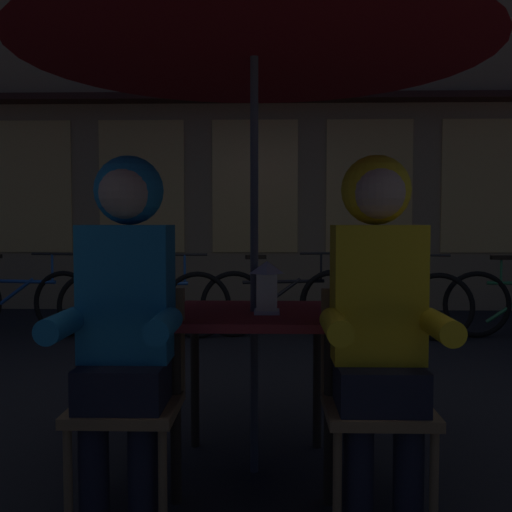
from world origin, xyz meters
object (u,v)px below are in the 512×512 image
object	(u,v)px
cafe_table	(254,333)
bicycle_nearest	(17,301)
person_right_hooded	(378,300)
bicycle_third	(283,301)
bicycle_fourth	(384,304)
patio_umbrella	(254,13)
bicycle_second	(144,304)
chair_right	(375,389)
chair_left	(130,388)
person_left_hooded	(126,299)
lantern	(267,286)

from	to	relation	value
cafe_table	bicycle_nearest	distance (m)	4.13
person_right_hooded	bicycle_third	xyz separation A→B (m)	(-0.28, 3.75, -0.50)
bicycle_third	bicycle_fourth	xyz separation A→B (m)	(0.98, -0.15, 0.00)
patio_umbrella	bicycle_second	distance (m)	3.72
chair_right	person_right_hooded	xyz separation A→B (m)	(0.00, -0.06, 0.36)
chair_left	bicycle_third	bearing A→B (deg)	79.54
patio_umbrella	person_left_hooded	bearing A→B (deg)	-138.43
cafe_table	lantern	distance (m)	0.24
chair_right	person_left_hooded	world-z (taller)	person_left_hooded
bicycle_second	patio_umbrella	bearing A→B (deg)	-69.57
bicycle_nearest	bicycle_third	world-z (taller)	same
lantern	bicycle_fourth	bearing A→B (deg)	70.86
lantern	bicycle_second	world-z (taller)	lantern
lantern	person_left_hooded	world-z (taller)	person_left_hooded
chair_right	bicycle_second	bearing A→B (deg)	115.24
lantern	chair_left	size ratio (longest dim) A/B	0.27
cafe_table	person_left_hooded	world-z (taller)	person_left_hooded
person_left_hooded	bicycle_second	bearing A→B (deg)	100.82
person_right_hooded	chair_right	bearing A→B (deg)	90.00
lantern	bicycle_third	xyz separation A→B (m)	(0.15, 3.40, -0.51)
bicycle_nearest	bicycle_second	world-z (taller)	same
person_right_hooded	bicycle_third	world-z (taller)	person_right_hooded
cafe_table	bicycle_fourth	xyz separation A→B (m)	(1.18, 3.17, -0.29)
cafe_table	chair_left	size ratio (longest dim) A/B	0.85
chair_right	patio_umbrella	bearing A→B (deg)	142.45
patio_umbrella	bicycle_fourth	distance (m)	3.79
cafe_table	bicycle_third	distance (m)	3.34
cafe_table	lantern	world-z (taller)	lantern
person_right_hooded	bicycle_second	distance (m)	3.91
cafe_table	chair_left	world-z (taller)	chair_left
patio_umbrella	chair_right	bearing A→B (deg)	-37.55
bicycle_third	bicycle_second	bearing A→B (deg)	-170.25
lantern	chair_right	size ratio (longest dim) A/B	0.27
chair_left	chair_right	world-z (taller)	same
person_left_hooded	person_right_hooded	size ratio (longest dim) A/B	1.00
chair_left	cafe_table	bearing A→B (deg)	37.55
person_left_hooded	person_right_hooded	xyz separation A→B (m)	(0.96, 0.00, 0.00)
bicycle_nearest	bicycle_second	bearing A→B (deg)	-8.19
chair_left	bicycle_second	distance (m)	3.53
person_right_hooded	bicycle_fourth	bearing A→B (deg)	78.95
lantern	cafe_table	bearing A→B (deg)	129.09
lantern	bicycle_nearest	xyz separation A→B (m)	(-2.54, 3.35, -0.51)
chair_right	bicycle_second	xyz separation A→B (m)	(-1.63, 3.46, -0.14)
chair_left	bicycle_nearest	size ratio (longest dim) A/B	0.52
chair_left	bicycle_fourth	bearing A→B (deg)	64.86
chair_right	bicycle_nearest	bearing A→B (deg)	129.04
lantern	chair_left	distance (m)	0.72
person_left_hooded	bicycle_nearest	size ratio (longest dim) A/B	0.84
lantern	bicycle_fourth	xyz separation A→B (m)	(1.13, 3.24, -0.51)
chair_right	bicycle_third	size ratio (longest dim) A/B	0.53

